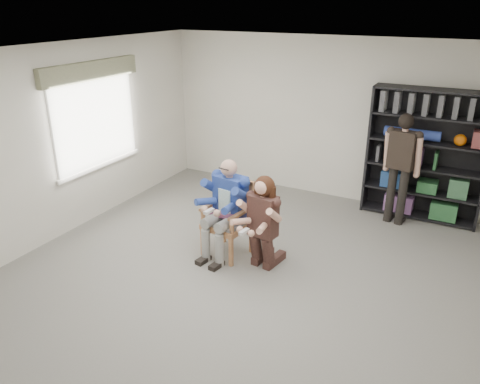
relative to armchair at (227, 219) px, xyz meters
The scene contains 8 objects.
room_shell 1.24m from the armchair, 57.31° to the right, with size 6.00×7.00×2.80m, color silver, non-canonical shape.
floor 1.04m from the armchair, 57.31° to the right, with size 6.00×7.00×0.01m, color slate.
window_left 2.71m from the armchair, behind, with size 0.16×2.00×1.75m, color white, non-canonical shape.
armchair is the anchor object (origin of this frame).
seated_man 0.16m from the armchair, ahead, with size 0.60×0.84×1.40m, color navy, non-canonical shape.
kneeling_woman 0.60m from the armchair, 11.69° to the right, with size 0.54×0.86×1.28m, color #331F19, non-canonical shape.
bookshelf 3.38m from the armchair, 49.23° to the left, with size 1.80×0.38×2.10m, color black, non-canonical shape.
standing_man 2.86m from the armchair, 48.52° to the left, with size 0.55×0.30×1.77m, color black, non-canonical shape.
Camera 1 is at (2.37, -4.30, 3.34)m, focal length 35.00 mm.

